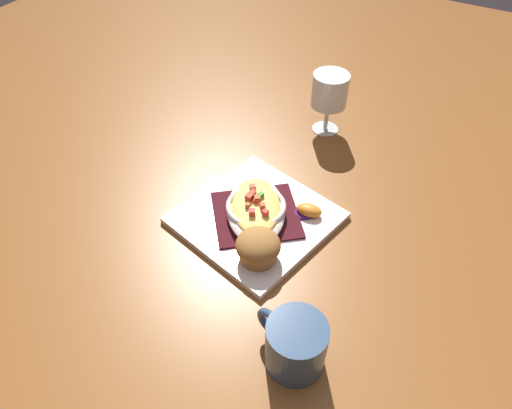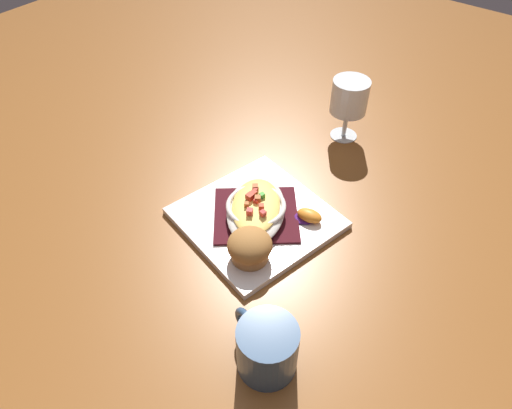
{
  "view_description": "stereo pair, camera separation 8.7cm",
  "coord_description": "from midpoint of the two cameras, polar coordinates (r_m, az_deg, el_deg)",
  "views": [
    {
      "loc": [
        0.54,
        0.31,
        0.66
      ],
      "look_at": [
        0.0,
        0.0,
        0.04
      ],
      "focal_mm": 32.46,
      "sensor_mm": 36.0,
      "label": 1
    },
    {
      "loc": [
        0.49,
        0.38,
        0.66
      ],
      "look_at": [
        0.0,
        0.0,
        0.04
      ],
      "focal_mm": 32.46,
      "sensor_mm": 36.0,
      "label": 2
    }
  ],
  "objects": [
    {
      "name": "stemmed_glass",
      "position": [
        1.08,
        13.75,
        12.39
      ],
      "size": [
        0.08,
        0.08,
        0.14
      ],
      "color": "white",
      "rests_on": "ground_plane"
    },
    {
      "name": "square_plate",
      "position": [
        0.9,
        2.78,
        -1.8
      ],
      "size": [
        0.31,
        0.31,
        0.01
      ],
      "primitive_type": "cube",
      "rotation": [
        0.0,
        0.0,
        -0.23
      ],
      "color": "white",
      "rests_on": "ground_plane"
    },
    {
      "name": "orange_garnish",
      "position": [
        0.89,
        9.24,
        -1.56
      ],
      "size": [
        0.06,
        0.07,
        0.02
      ],
      "color": "#4D1C6A",
      "rests_on": "square_plate"
    },
    {
      "name": "muffin",
      "position": [
        0.8,
        2.34,
        -5.4
      ],
      "size": [
        0.08,
        0.08,
        0.06
      ],
      "color": "#AA6E3C",
      "rests_on": "square_plate"
    },
    {
      "name": "folded_napkin",
      "position": [
        0.89,
        2.8,
        -1.4
      ],
      "size": [
        0.22,
        0.22,
        0.0
      ],
      "primitive_type": "cube",
      "rotation": [
        0.0,
        0.0,
        0.69
      ],
      "color": "#411219",
      "rests_on": "square_plate"
    },
    {
      "name": "coffee_mug",
      "position": [
        0.7,
        5.05,
        -17.59
      ],
      "size": [
        0.09,
        0.12,
        0.09
      ],
      "color": "#324C6D",
      "rests_on": "ground_plane"
    },
    {
      "name": "ground_plane",
      "position": [
        0.9,
        2.76,
        -2.1
      ],
      "size": [
        2.6,
        2.6,
        0.0
      ],
      "primitive_type": "plane",
      "color": "brown"
    },
    {
      "name": "gratin_dish",
      "position": [
        0.87,
        2.84,
        -0.51
      ],
      "size": [
        0.21,
        0.19,
        0.04
      ],
      "color": "white",
      "rests_on": "folded_napkin"
    }
  ]
}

